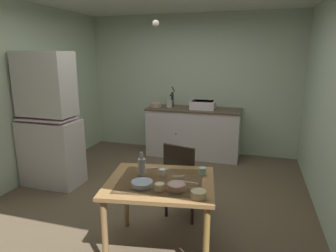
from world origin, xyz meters
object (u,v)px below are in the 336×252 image
(hutch_cabinet, at_px, (49,125))
(teacup_mint, at_px, (160,187))
(glass_bottle, at_px, (142,166))
(mixing_bowl_counter, at_px, (156,105))
(chair_far_side, at_px, (183,179))
(hand_pump, at_px, (172,98))
(serving_bowl_wide, at_px, (142,184))
(dining_table, at_px, (160,190))
(sink_basin, at_px, (203,105))

(hutch_cabinet, distance_m, teacup_mint, 2.37)
(hutch_cabinet, distance_m, glass_bottle, 2.00)
(mixing_bowl_counter, relative_size, chair_far_side, 0.23)
(hand_pump, height_order, serving_bowl_wide, hand_pump)
(chair_far_side, height_order, glass_bottle, glass_bottle)
(chair_far_side, bearing_deg, hand_pump, 109.10)
(mixing_bowl_counter, relative_size, dining_table, 0.19)
(glass_bottle, bearing_deg, chair_far_side, 62.99)
(hutch_cabinet, relative_size, chair_far_side, 2.12)
(dining_table, bearing_deg, hutch_cabinet, 153.69)
(mixing_bowl_counter, distance_m, teacup_mint, 3.16)
(dining_table, height_order, teacup_mint, teacup_mint)
(hutch_cabinet, relative_size, sink_basin, 4.37)
(hand_pump, distance_m, chair_far_side, 2.44)
(sink_basin, distance_m, dining_table, 2.85)
(hutch_cabinet, relative_size, hand_pump, 4.93)
(glass_bottle, bearing_deg, hand_pump, 99.90)
(sink_basin, xyz_separation_m, mixing_bowl_counter, (-0.89, -0.05, -0.04))
(mixing_bowl_counter, bearing_deg, sink_basin, 3.20)
(sink_basin, height_order, hand_pump, hand_pump)
(hutch_cabinet, distance_m, chair_far_side, 2.14)
(chair_far_side, bearing_deg, mixing_bowl_counter, 116.61)
(hutch_cabinet, xyz_separation_m, dining_table, (2.00, -0.99, -0.27))
(mixing_bowl_counter, xyz_separation_m, dining_table, (1.00, -2.78, -0.32))
(chair_far_side, xyz_separation_m, serving_bowl_wide, (-0.19, -0.80, 0.27))
(hand_pump, height_order, dining_table, hand_pump)
(glass_bottle, bearing_deg, sink_basin, 87.69)
(mixing_bowl_counter, xyz_separation_m, teacup_mint, (1.06, -2.97, -0.19))
(hutch_cabinet, height_order, chair_far_side, hutch_cabinet)
(serving_bowl_wide, distance_m, glass_bottle, 0.27)
(teacup_mint, height_order, glass_bottle, glass_bottle)
(teacup_mint, bearing_deg, serving_bowl_wide, 170.03)
(serving_bowl_wide, height_order, teacup_mint, teacup_mint)
(hutch_cabinet, distance_m, mixing_bowl_counter, 2.05)
(chair_far_side, bearing_deg, hutch_cabinet, 170.47)
(chair_far_side, relative_size, teacup_mint, 10.43)
(dining_table, xyz_separation_m, serving_bowl_wide, (-0.12, -0.16, 0.12))
(teacup_mint, bearing_deg, hand_pump, 103.99)
(mixing_bowl_counter, relative_size, teacup_mint, 2.43)
(sink_basin, distance_m, chair_far_side, 2.25)
(serving_bowl_wide, bearing_deg, glass_bottle, 112.25)
(dining_table, xyz_separation_m, chair_far_side, (0.07, 0.64, -0.15))
(serving_bowl_wide, bearing_deg, teacup_mint, -9.97)
(sink_basin, distance_m, mixing_bowl_counter, 0.90)
(sink_basin, distance_m, teacup_mint, 3.03)
(hand_pump, bearing_deg, teacup_mint, -76.01)
(hutch_cabinet, height_order, sink_basin, hutch_cabinet)
(hutch_cabinet, bearing_deg, hand_pump, 55.50)
(hand_pump, bearing_deg, sink_basin, -4.33)
(glass_bottle, bearing_deg, dining_table, -20.72)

